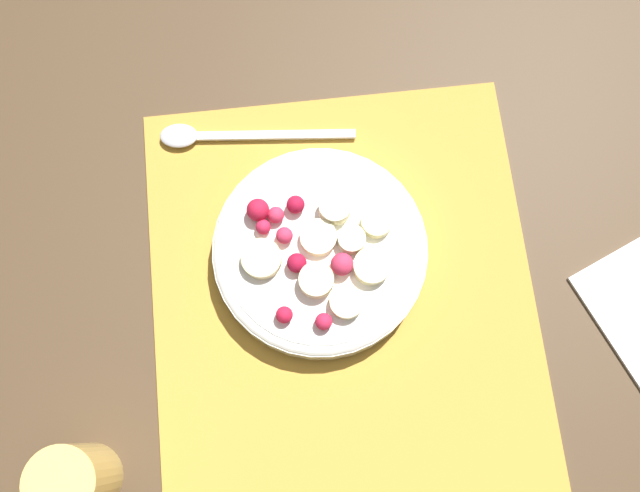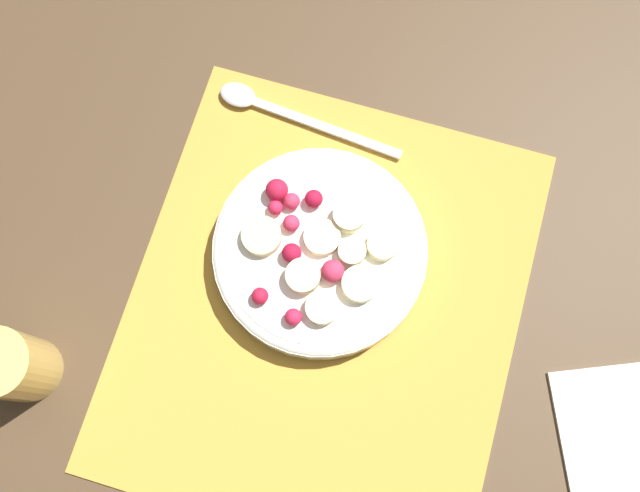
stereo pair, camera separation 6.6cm
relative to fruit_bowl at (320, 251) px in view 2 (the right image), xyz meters
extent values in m
plane|color=#4C3823|center=(-0.05, -0.02, -0.02)|extent=(3.00, 3.00, 0.00)
cube|color=gold|center=(-0.05, -0.02, -0.02)|extent=(0.42, 0.37, 0.01)
cylinder|color=silver|center=(0.00, 0.00, -0.01)|extent=(0.20, 0.20, 0.03)
torus|color=silver|center=(0.00, 0.00, 0.00)|extent=(0.20, 0.20, 0.01)
cylinder|color=white|center=(0.00, 0.00, 0.01)|extent=(0.18, 0.18, 0.00)
cylinder|color=#F4EAB7|center=(0.01, 0.00, 0.02)|extent=(0.04, 0.04, 0.01)
cylinder|color=beige|center=(-0.01, 0.05, 0.02)|extent=(0.04, 0.04, 0.01)
cylinder|color=beige|center=(-0.03, 0.01, 0.02)|extent=(0.04, 0.04, 0.01)
cylinder|color=beige|center=(-0.05, -0.02, 0.02)|extent=(0.03, 0.03, 0.01)
cylinder|color=#F4EAB7|center=(0.04, -0.02, 0.02)|extent=(0.04, 0.04, 0.01)
cylinder|color=#F4EAB7|center=(0.00, -0.03, 0.02)|extent=(0.04, 0.04, 0.01)
cylinder|color=beige|center=(0.02, -0.06, 0.02)|extent=(0.04, 0.04, 0.01)
cylinder|color=beige|center=(-0.02, -0.05, 0.02)|extent=(0.04, 0.04, 0.01)
sphere|color=red|center=(0.04, 0.05, 0.02)|extent=(0.02, 0.02, 0.02)
sphere|color=#DB3356|center=(-0.02, -0.02, 0.02)|extent=(0.02, 0.02, 0.02)
sphere|color=#B21433|center=(-0.01, 0.02, 0.02)|extent=(0.02, 0.02, 0.02)
sphere|color=#D12347|center=(0.02, 0.05, 0.02)|extent=(0.01, 0.01, 0.01)
sphere|color=#D12347|center=(-0.07, 0.00, 0.02)|extent=(0.02, 0.02, 0.02)
sphere|color=#DB3356|center=(0.01, 0.03, 0.02)|extent=(0.02, 0.02, 0.02)
sphere|color=red|center=(-0.06, 0.04, 0.02)|extent=(0.02, 0.02, 0.02)
sphere|color=#DB3356|center=(0.03, 0.04, 0.02)|extent=(0.02, 0.02, 0.02)
sphere|color=#B21433|center=(0.04, 0.02, 0.02)|extent=(0.02, 0.02, 0.02)
cube|color=silver|center=(0.13, 0.03, -0.02)|extent=(0.02, 0.16, 0.00)
ellipsoid|color=silver|center=(0.14, 0.13, -0.01)|extent=(0.03, 0.04, 0.01)
cylinder|color=#F4CC66|center=(-0.18, 0.23, 0.02)|extent=(0.06, 0.06, 0.08)
cube|color=white|center=(-0.08, -0.32, -0.02)|extent=(0.17, 0.16, 0.01)
camera|label=1|loc=(-0.17, 0.02, 0.65)|focal=40.00mm
camera|label=2|loc=(-0.16, -0.05, 0.65)|focal=40.00mm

